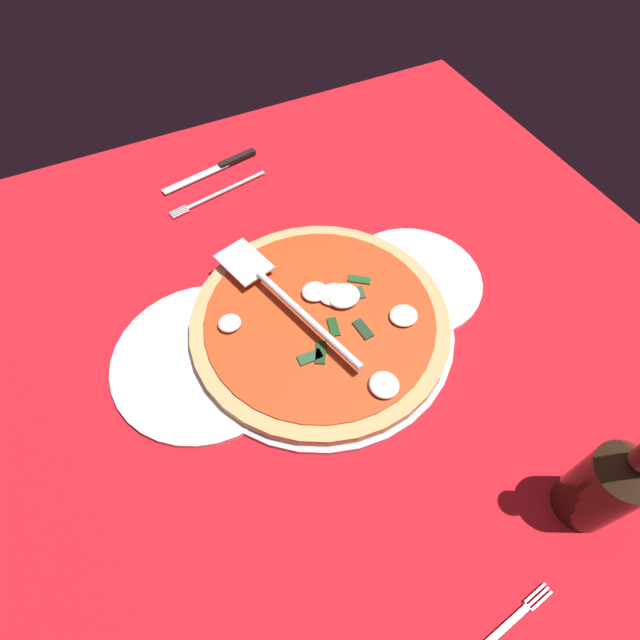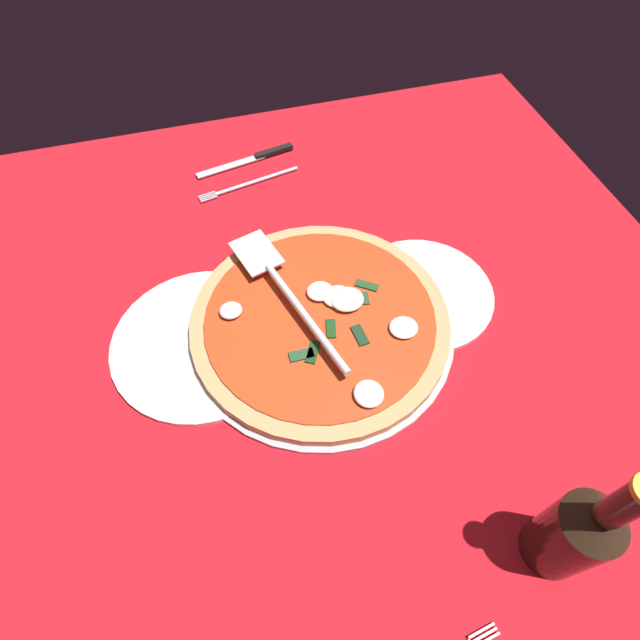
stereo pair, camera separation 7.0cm
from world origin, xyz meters
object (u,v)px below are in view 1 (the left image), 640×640
(dinner_plate_right, at_px, (205,359))
(beer_bottle, at_px, (610,483))
(place_setting_near, at_px, (219,181))
(dinner_plate_left, at_px, (412,280))
(pizza_server, at_px, (282,296))
(pizza, at_px, (321,320))

(dinner_plate_right, relative_size, beer_bottle, 1.16)
(dinner_plate_right, relative_size, place_setting_near, 1.26)
(dinner_plate_right, bearing_deg, dinner_plate_left, 179.33)
(pizza_server, bearing_deg, dinner_plate_left, -114.01)
(dinner_plate_left, height_order, pizza, pizza)
(dinner_plate_left, relative_size, pizza, 0.58)
(dinner_plate_right, height_order, pizza, pizza)
(dinner_plate_right, bearing_deg, beer_bottle, 131.22)
(dinner_plate_left, height_order, pizza_server, pizza_server)
(pizza_server, distance_m, beer_bottle, 0.44)
(dinner_plate_left, relative_size, pizza_server, 0.74)
(place_setting_near, bearing_deg, dinner_plate_right, 56.59)
(dinner_plate_right, bearing_deg, pizza_server, -169.33)
(pizza, xyz_separation_m, pizza_server, (0.04, -0.04, 0.03))
(pizza_server, relative_size, beer_bottle, 1.31)
(dinner_plate_right, height_order, pizza_server, pizza_server)
(pizza_server, height_order, place_setting_near, pizza_server)
(place_setting_near, bearing_deg, beer_bottle, 93.32)
(dinner_plate_right, xyz_separation_m, pizza, (-0.16, 0.02, 0.01))
(dinner_plate_right, bearing_deg, pizza, 173.36)
(dinner_plate_right, xyz_separation_m, pizza_server, (-0.13, -0.02, 0.04))
(dinner_plate_left, xyz_separation_m, pizza, (0.16, 0.02, 0.01))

